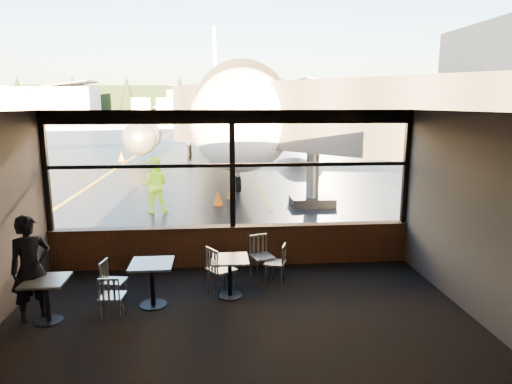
{
  "coord_description": "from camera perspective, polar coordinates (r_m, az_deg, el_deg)",
  "views": [
    {
      "loc": [
        -0.37,
        -9.91,
        3.63
      ],
      "look_at": [
        0.61,
        1.0,
        1.5
      ],
      "focal_mm": 32.0,
      "sensor_mm": 36.0,
      "label": 1
    }
  ],
  "objects": [
    {
      "name": "mullion_left",
      "position": [
        10.63,
        -24.79,
        2.26
      ],
      "size": [
        0.12,
        0.12,
        2.6
      ],
      "primitive_type": "cube",
      "color": "black",
      "rests_on": "ground"
    },
    {
      "name": "fuel_tank_c",
      "position": [
        192.15,
        -8.18,
        10.68
      ],
      "size": [
        8.0,
        8.0,
        6.0
      ],
      "primitive_type": "cylinder",
      "color": "silver",
      "rests_on": "ground_plane"
    },
    {
      "name": "hangar_right",
      "position": [
        197.38,
        12.91,
        11.4
      ],
      "size": [
        50.0,
        20.0,
        12.0
      ],
      "primitive_type": null,
      "color": "silver",
      "rests_on": "ground_plane"
    },
    {
      "name": "mullion_centre",
      "position": [
        10.02,
        -2.98,
        2.79
      ],
      "size": [
        0.12,
        0.12,
        2.6
      ],
      "primitive_type": "cube",
      "color": "black",
      "rests_on": "ground"
    },
    {
      "name": "hangar_mid",
      "position": [
        194.91,
        -5.16,
        11.34
      ],
      "size": [
        38.0,
        15.0,
        10.0
      ],
      "primitive_type": null,
      "color": "silver",
      "rests_on": "ground_plane"
    },
    {
      "name": "cafe_table_mid",
      "position": [
        8.62,
        -12.81,
        -11.2
      ],
      "size": [
        0.75,
        0.75,
        0.82
      ],
      "primitive_type": null,
      "color": "gray",
      "rests_on": "carpet_floor"
    },
    {
      "name": "airliner",
      "position": [
        31.02,
        -4.24,
        14.44
      ],
      "size": [
        31.19,
        37.02,
        11.03
      ],
      "primitive_type": null,
      "rotation": [
        0.0,
        0.0,
        0.03
      ],
      "color": "white",
      "rests_on": "ground_plane"
    },
    {
      "name": "cafe_table_near",
      "position": [
        8.81,
        -3.29,
        -10.62
      ],
      "size": [
        0.7,
        0.7,
        0.77
      ],
      "primitive_type": null,
      "color": "#A39D95",
      "rests_on": "carpet_floor"
    },
    {
      "name": "jet_bridge",
      "position": [
        15.96,
        9.33,
        6.67
      ],
      "size": [
        9.25,
        11.3,
        4.93
      ],
      "primitive_type": null,
      "color": "#28292B",
      "rests_on": "ground_plane"
    },
    {
      "name": "window_sill",
      "position": [
        10.41,
        -2.89,
        -6.79
      ],
      "size": [
        8.0,
        0.28,
        0.9
      ],
      "primitive_type": "cube",
      "color": "#4E2B17",
      "rests_on": "ground"
    },
    {
      "name": "cone_nose",
      "position": [
        16.58,
        -4.75,
        -0.78
      ],
      "size": [
        0.37,
        0.37,
        0.52
      ],
      "primitive_type": "cone",
      "color": "#EA5107",
      "rests_on": "ground_plane"
    },
    {
      "name": "hangar_left",
      "position": [
        202.28,
        -25.75,
        10.45
      ],
      "size": [
        45.0,
        18.0,
        11.0
      ],
      "primitive_type": null,
      "color": "silver",
      "rests_on": "ground_plane"
    },
    {
      "name": "chair_mid_w",
      "position": [
        8.92,
        -17.32,
        -10.67
      ],
      "size": [
        0.52,
        0.52,
        0.82
      ],
      "primitive_type": null,
      "rotation": [
        0.0,
        0.0,
        -1.75
      ],
      "color": "#BAB4A8",
      "rests_on": "carpet_floor"
    },
    {
      "name": "wall_right",
      "position": [
        8.39,
        26.46,
        -3.11
      ],
      "size": [
        0.04,
        6.0,
        3.5
      ],
      "primitive_type": "cube",
      "color": "#4A413B",
      "rests_on": "ground"
    },
    {
      "name": "chair_mid_s",
      "position": [
        8.31,
        -17.49,
        -12.37
      ],
      "size": [
        0.48,
        0.48,
        0.81
      ],
      "primitive_type": null,
      "rotation": [
        0.0,
        0.0,
        -0.09
      ],
      "color": "beige",
      "rests_on": "carpet_floor"
    },
    {
      "name": "passenger",
      "position": [
        8.62,
        -26.33,
        -8.58
      ],
      "size": [
        0.79,
        0.75,
        1.82
      ],
      "primitive_type": "imported",
      "rotation": [
        0.0,
        0.0,
        0.65
      ],
      "color": "black",
      "rests_on": "carpet_floor"
    },
    {
      "name": "fuel_tank_a",
      "position": [
        194.18,
        -14.18,
        10.47
      ],
      "size": [
        8.0,
        8.0,
        6.0
      ],
      "primitive_type": "cylinder",
      "color": "silver",
      "rests_on": "ground_plane"
    },
    {
      "name": "mullion_right",
      "position": [
        10.9,
        18.26,
        2.92
      ],
      "size": [
        0.12,
        0.12,
        2.6
      ],
      "primitive_type": "cube",
      "color": "black",
      "rests_on": "ground"
    },
    {
      "name": "window_transom",
      "position": [
        10.0,
        -2.99,
        3.35
      ],
      "size": [
        8.0,
        0.1,
        0.08
      ],
      "primitive_type": "cube",
      "color": "black",
      "rests_on": "ground"
    },
    {
      "name": "cone_extra",
      "position": [
        17.79,
        -3.07,
        0.04
      ],
      "size": [
        0.36,
        0.36,
        0.51
      ],
      "primitive_type": "cone",
      "color": "#D05406",
      "rests_on": "ground_plane"
    },
    {
      "name": "ceiling",
      "position": [
        6.92,
        -2.11,
        9.94
      ],
      "size": [
        8.0,
        6.0,
        0.04
      ],
      "primitive_type": "cube",
      "color": "#38332D",
      "rests_on": "ground"
    },
    {
      "name": "ground_plane",
      "position": [
        129.96,
        -5.07,
        9.34
      ],
      "size": [
        520.0,
        520.0,
        0.0
      ],
      "primitive_type": "plane",
      "color": "black",
      "rests_on": "ground"
    },
    {
      "name": "cafe_table_left",
      "position": [
        8.6,
        -24.63,
        -12.26
      ],
      "size": [
        0.69,
        0.69,
        0.76
      ],
      "primitive_type": null,
      "color": "#ABA79D",
      "rests_on": "carpet_floor"
    },
    {
      "name": "treeline",
      "position": [
        219.92,
        -5.17,
        11.56
      ],
      "size": [
        360.0,
        3.0,
        12.0
      ],
      "primitive_type": "cube",
      "color": "black",
      "rests_on": "ground_plane"
    },
    {
      "name": "fuel_tank_b",
      "position": [
        192.91,
        -11.2,
        10.59
      ],
      "size": [
        8.0,
        8.0,
        6.0
      ],
      "primitive_type": "cylinder",
      "color": "silver",
      "rests_on": "ground_plane"
    },
    {
      "name": "cone_wing",
      "position": [
        30.63,
        -16.47,
        4.26
      ],
      "size": [
        0.4,
        0.4,
        0.56
      ],
      "primitive_type": "cone",
      "color": "orange",
      "rests_on": "ground_plane"
    },
    {
      "name": "carpet_floor",
      "position": [
        7.81,
        -1.92,
        -16.61
      ],
      "size": [
        8.0,
        6.0,
        0.01
      ],
      "primitive_type": "cube",
      "color": "black",
      "rests_on": "ground"
    },
    {
      "name": "ground_crew",
      "position": [
        15.67,
        -12.57,
        0.87
      ],
      "size": [
        0.93,
        0.73,
        1.89
      ],
      "primitive_type": "imported",
      "rotation": [
        0.0,
        0.0,
        3.13
      ],
      "color": "#BFF219",
      "rests_on": "ground_plane"
    },
    {
      "name": "chair_near_w",
      "position": [
        8.92,
        -4.35,
        -9.71
      ],
      "size": [
        0.72,
        0.72,
        0.96
      ],
      "primitive_type": null,
      "rotation": [
        0.0,
        0.0,
        -1.01
      ],
      "color": "#B8B3A6",
      "rests_on": "carpet_floor"
    },
    {
      "name": "chair_near_e",
      "position": [
        9.45,
        2.39,
        -8.9
      ],
      "size": [
        0.57,
        0.57,
        0.83
      ],
      "primitive_type": null,
      "rotation": [
        0.0,
        0.0,
        1.26
      ],
      "color": "#B9B4A7",
      "rests_on": "carpet_floor"
    },
    {
      "name": "window_header",
      "position": [
        9.92,
        -3.05,
        9.37
      ],
      "size": [
        8.0,
        0.18,
        0.3
      ],
      "primitive_type": "cube",
      "color": "black",
      "rests_on": "ground"
    },
    {
      "name": "wall_back",
      "position": [
        4.35,
        0.26,
        -14.54
      ],
      "size": [
        8.0,
        0.04,
        3.5
      ],
      "primitive_type": "cube",
      "color": "#4A413B",
      "rests_on": "ground"
    },
    {
      "name": "chair_near_n",
      "position": [
        9.68,
        0.76,
        -8.14
      ],
      "size": [
        0.63,
        0.63,
        0.91
      ],
      "primitive_type": null,
      "rotation": [
        0.0,
        0.0,
        3.46
      ],
      "color": "beige",
      "rests_on": "carpet_floor"
    }
  ]
}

